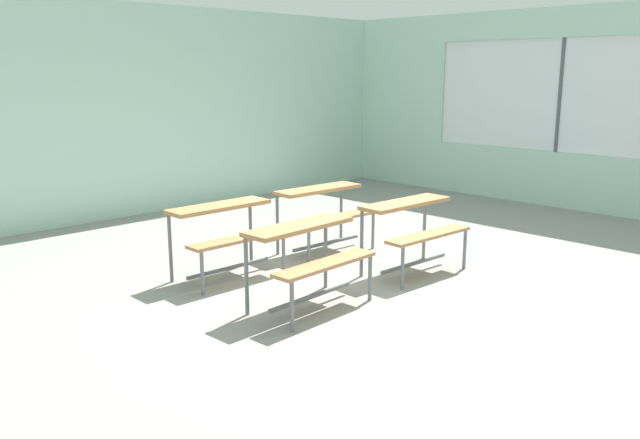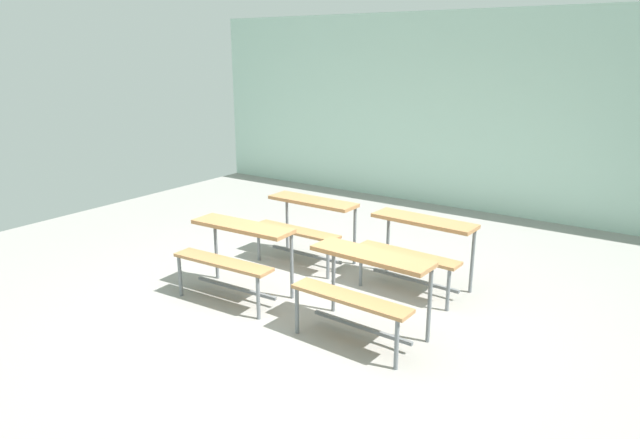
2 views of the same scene
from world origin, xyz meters
name	(u,v)px [view 1 (image 1 of 2)]	position (x,y,z in m)	size (l,w,h in m)	color
ground	(362,286)	(0.00, 0.00, -0.03)	(10.00, 9.00, 0.05)	gray
wall_back	(128,112)	(0.00, 4.50, 1.50)	(10.00, 0.12, 3.00)	silver
wall_right	(601,114)	(5.00, -0.13, 1.45)	(0.12, 9.00, 3.00)	silver
desk_bench_r0c0	(308,246)	(-0.81, -0.09, 0.56)	(1.13, 0.64, 0.74)	#A87547
desk_bench_r0c1	(413,220)	(0.67, -0.10, 0.56)	(1.12, 0.63, 0.74)	#A87547
desk_bench_r1c0	(226,223)	(-0.81, 1.12, 0.56)	(1.11, 0.60, 0.74)	#A87547
desk_bench_r1c1	(325,204)	(0.60, 1.13, 0.56)	(1.13, 0.64, 0.74)	#A87547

